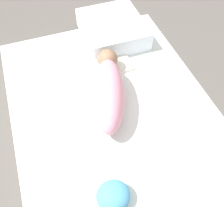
{
  "coord_description": "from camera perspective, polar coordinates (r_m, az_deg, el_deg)",
  "views": [
    {
      "loc": [
        0.69,
        -0.26,
        1.2
      ],
      "look_at": [
        -0.03,
        -0.01,
        0.19
      ],
      "focal_mm": 42.0,
      "sensor_mm": 36.0,
      "label": 1
    }
  ],
  "objects": [
    {
      "name": "pillow",
      "position": [
        1.66,
        0.14,
        15.86
      ],
      "size": [
        0.39,
        0.36,
        0.12
      ],
      "color": "white",
      "rests_on": "bed_mattress"
    },
    {
      "name": "turtle_plush",
      "position": [
        1.06,
        0.39,
        -19.77
      ],
      "size": [
        0.17,
        0.13,
        0.08
      ],
      "color": "#4C99C6",
      "rests_on": "bed_mattress"
    },
    {
      "name": "ground_plane",
      "position": [
        1.41,
        0.68,
        -5.57
      ],
      "size": [
        12.0,
        12.0,
        0.0
      ],
      "primitive_type": "plane",
      "color": "#514C47"
    },
    {
      "name": "bed_mattress",
      "position": [
        1.35,
        0.71,
        -3.97
      ],
      "size": [
        1.41,
        0.98,
        0.14
      ],
      "color": "white",
      "rests_on": "ground_plane"
    },
    {
      "name": "swaddled_baby",
      "position": [
        1.26,
        -0.78,
        2.85
      ],
      "size": [
        0.52,
        0.28,
        0.18
      ],
      "rotation": [
        0.0,
        0.0,
        2.83
      ],
      "color": "pink",
      "rests_on": "bed_mattress"
    },
    {
      "name": "burp_cloth",
      "position": [
        1.52,
        0.23,
        9.35
      ],
      "size": [
        0.21,
        0.18,
        0.02
      ],
      "color": "white",
      "rests_on": "bed_mattress"
    }
  ]
}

